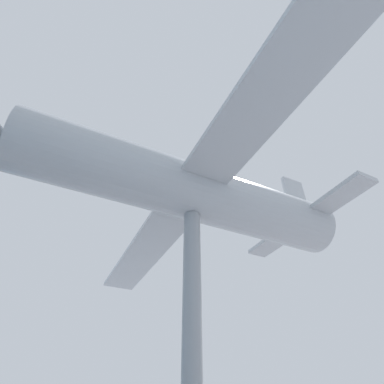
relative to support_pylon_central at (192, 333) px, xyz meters
name	(u,v)px	position (x,y,z in m)	size (l,w,h in m)	color
support_pylon_central	(192,333)	(0.00, 0.00, 0.00)	(0.55, 0.55, 7.51)	#999EA3
suspended_airplane	(187,190)	(0.00, 0.21, 4.80)	(20.90, 13.46, 3.54)	#B2B7BC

